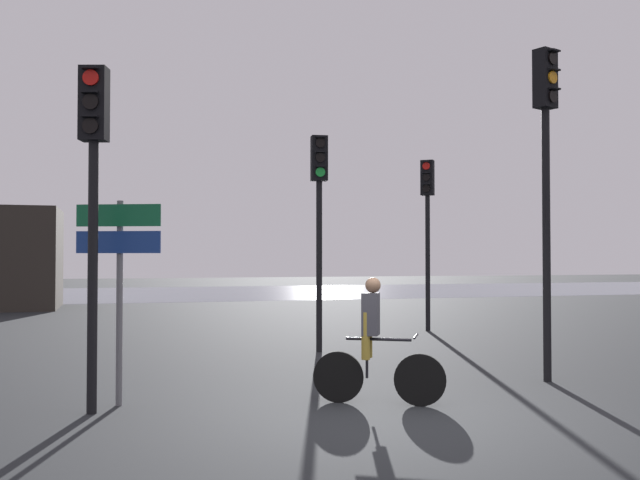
# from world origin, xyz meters

# --- Properties ---
(ground_plane) EXTENTS (120.00, 120.00, 0.00)m
(ground_plane) POSITION_xyz_m (0.00, 0.00, 0.00)
(ground_plane) COLOR black
(water_strip) EXTENTS (80.00, 16.00, 0.01)m
(water_strip) POSITION_xyz_m (0.00, 30.82, 0.00)
(water_strip) COLOR slate
(water_strip) RESTS_ON ground
(traffic_light_near_left) EXTENTS (0.37, 0.39, 4.19)m
(traffic_light_near_left) POSITION_xyz_m (-3.40, 1.42, 2.92)
(traffic_light_near_left) COLOR black
(traffic_light_near_left) RESTS_ON ground
(traffic_light_far_right) EXTENTS (0.41, 0.42, 4.38)m
(traffic_light_far_right) POSITION_xyz_m (4.59, 9.17, 3.05)
(traffic_light_far_right) COLOR black
(traffic_light_far_right) RESTS_ON ground
(traffic_light_near_right) EXTENTS (0.38, 0.40, 5.06)m
(traffic_light_near_right) POSITION_xyz_m (3.17, 1.83, 3.48)
(traffic_light_near_right) COLOR black
(traffic_light_near_right) RESTS_ON ground
(traffic_light_center) EXTENTS (0.34, 0.36, 4.31)m
(traffic_light_center) POSITION_xyz_m (0.79, 6.05, 3.00)
(traffic_light_center) COLOR black
(traffic_light_center) RESTS_ON ground
(direction_sign_post) EXTENTS (1.03, 0.44, 2.60)m
(direction_sign_post) POSITION_xyz_m (-3.09, 1.80, 1.79)
(direction_sign_post) COLOR slate
(direction_sign_post) RESTS_ON ground
(cyclist) EXTENTS (1.52, 0.86, 1.62)m
(cyclist) POSITION_xyz_m (0.05, 1.00, 0.82)
(cyclist) COLOR black
(cyclist) RESTS_ON ground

